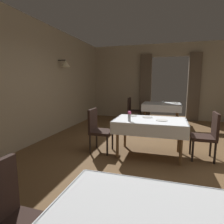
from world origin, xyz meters
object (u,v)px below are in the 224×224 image
plate_mid_b (162,120)px  plate_far_a (165,104)px  plate_far_c (175,102)px  chair_far_left (132,109)px  chair_mid_left (98,128)px  flower_vase_mid (129,116)px  plate_mid_c (147,117)px  chair_near_left (8,221)px  plate_far_b (176,103)px  dining_table_mid (150,124)px  plate_mid_d (133,116)px  dining_table_far (162,106)px  chair_mid_right (208,134)px  glass_far_d (164,102)px

plate_mid_b → plate_far_a: bearing=89.8°
plate_far_a → plate_far_c: (0.35, 0.58, 0.00)m
chair_far_left → plate_far_c: bearing=17.1°
plate_mid_b → plate_far_c: 3.54m
chair_mid_left → chair_far_left: 3.10m
flower_vase_mid → plate_mid_c: size_ratio=0.90×
plate_mid_c → plate_far_c: bearing=78.4°
chair_near_left → plate_far_b: chair_near_left is taller
dining_table_mid → plate_far_b: bearing=78.8°
chair_far_left → plate_mid_d: size_ratio=4.98×
dining_table_far → chair_mid_right: (0.96, -3.00, -0.15)m
chair_near_left → chair_mid_left: (-0.36, 2.73, 0.00)m
dining_table_mid → plate_mid_b: plate_mid_b is taller
chair_mid_left → chair_far_left: same height
dining_table_mid → plate_mid_b: 0.25m
flower_vase_mid → chair_far_left: bearing=99.4°
chair_far_left → chair_near_left: bearing=-88.2°
chair_near_left → chair_far_left: bearing=91.8°
dining_table_far → plate_far_c: bearing=39.6°
dining_table_mid → chair_near_left: 2.93m
plate_mid_b → plate_far_c: (0.36, 3.52, 0.00)m
plate_mid_c → chair_mid_left: bearing=-163.0°
dining_table_far → plate_mid_c: bearing=-94.2°
flower_vase_mid → glass_far_d: size_ratio=2.27×
plate_mid_b → plate_far_b: size_ratio=1.04×
dining_table_far → plate_far_a: 0.25m
chair_far_left → plate_mid_b: bearing=-69.6°
dining_table_mid → plate_mid_c: 0.25m
chair_mid_left → plate_mid_d: chair_mid_left is taller
plate_far_b → glass_far_d: bearing=175.4°
chair_mid_left → plate_mid_c: (1.01, 0.31, 0.24)m
plate_far_b → plate_mid_d: bearing=-110.0°
plate_far_b → plate_far_c: size_ratio=0.92×
plate_mid_c → glass_far_d: (0.27, 2.96, 0.04)m
flower_vase_mid → plate_far_a: flower_vase_mid is taller
plate_mid_b → plate_mid_d: 0.73m
chair_near_left → plate_far_a: chair_near_left is taller
plate_far_b → glass_far_d: size_ratio=2.40×
chair_near_left → plate_mid_b: 2.94m
dining_table_mid → plate_mid_d: size_ratio=7.59×
flower_vase_mid → plate_mid_b: bearing=21.7°
dining_table_mid → chair_near_left: chair_near_left is taller
chair_far_left → plate_far_a: bearing=-5.9°
chair_far_left → dining_table_far: bearing=4.6°
chair_mid_left → chair_far_left: size_ratio=1.00×
chair_far_left → plate_mid_c: (0.83, -2.79, 0.24)m
plate_mid_b → plate_mid_c: (-0.31, 0.27, 0.00)m
chair_far_left → glass_far_d: chair_far_left is taller
chair_mid_right → plate_far_b: 3.09m
plate_mid_c → dining_table_mid: bearing=-69.1°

